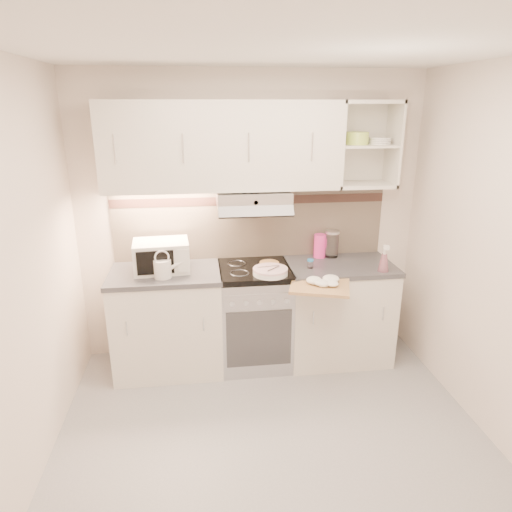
{
  "coord_description": "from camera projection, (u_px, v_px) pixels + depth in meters",
  "views": [
    {
      "loc": [
        -0.45,
        -2.51,
        2.22
      ],
      "look_at": [
        -0.01,
        0.95,
        1.05
      ],
      "focal_mm": 32.0,
      "sensor_mm": 36.0,
      "label": 1
    }
  ],
  "objects": [
    {
      "name": "bread_loaf",
      "position": [
        269.0,
        265.0,
        3.88
      ],
      "size": [
        0.17,
        0.17,
        0.04
      ],
      "primitive_type": "cylinder",
      "color": "olive",
      "rests_on": "electric_range"
    },
    {
      "name": "cutting_board",
      "position": [
        320.0,
        285.0,
        3.56
      ],
      "size": [
        0.55,
        0.52,
        0.02
      ],
      "primitive_type": "cube",
      "rotation": [
        0.0,
        0.0,
        -0.31
      ],
      "color": "tan",
      "rests_on": "base_cabinet_right"
    },
    {
      "name": "dish_towel",
      "position": [
        324.0,
        281.0,
        3.52
      ],
      "size": [
        0.28,
        0.26,
        0.06
      ],
      "primitive_type": null,
      "rotation": [
        0.0,
        0.0,
        0.26
      ],
      "color": "white",
      "rests_on": "cutting_board"
    },
    {
      "name": "ground",
      "position": [
        275.0,
        445.0,
        3.12
      ],
      "size": [
        3.0,
        3.0,
        0.0
      ],
      "primitive_type": "plane",
      "color": "#98989B",
      "rests_on": "ground"
    },
    {
      "name": "spray_bottle",
      "position": [
        384.0,
        260.0,
        3.76
      ],
      "size": [
        0.09,
        0.09,
        0.24
      ],
      "rotation": [
        0.0,
        0.0,
        -0.28
      ],
      "color": "pink",
      "rests_on": "worktop_right"
    },
    {
      "name": "worktop_right",
      "position": [
        340.0,
        266.0,
        3.97
      ],
      "size": [
        0.92,
        0.62,
        0.04
      ],
      "primitive_type": "cube",
      "color": "#47474C",
      "rests_on": "base_cabinet_right"
    },
    {
      "name": "worktop_left",
      "position": [
        165.0,
        274.0,
        3.78
      ],
      "size": [
        0.92,
        0.62,
        0.04
      ],
      "primitive_type": "cube",
      "color": "#47474C",
      "rests_on": "base_cabinet_left"
    },
    {
      "name": "pink_pitcher",
      "position": [
        320.0,
        246.0,
        4.1
      ],
      "size": [
        0.11,
        0.11,
        0.21
      ],
      "rotation": [
        0.0,
        0.0,
        -0.16
      ],
      "color": "#FF349C",
      "rests_on": "worktop_right"
    },
    {
      "name": "room_shell",
      "position": [
        269.0,
        200.0,
        2.95
      ],
      "size": [
        3.04,
        2.84,
        2.52
      ],
      "color": "silver",
      "rests_on": "ground"
    },
    {
      "name": "base_cabinet_right",
      "position": [
        337.0,
        313.0,
        4.11
      ],
      "size": [
        0.9,
        0.6,
        0.86
      ],
      "primitive_type": "cube",
      "color": "silver",
      "rests_on": "ground"
    },
    {
      "name": "electric_range",
      "position": [
        255.0,
        315.0,
        4.01
      ],
      "size": [
        0.6,
        0.6,
        0.9
      ],
      "color": "#B7B7BC",
      "rests_on": "ground"
    },
    {
      "name": "spice_jar",
      "position": [
        310.0,
        263.0,
        3.85
      ],
      "size": [
        0.05,
        0.05,
        0.08
      ],
      "rotation": [
        0.0,
        0.0,
        -0.24
      ],
      "color": "silver",
      "rests_on": "worktop_right"
    },
    {
      "name": "plate_stack",
      "position": [
        270.0,
        271.0,
        3.7
      ],
      "size": [
        0.28,
        0.28,
        0.06
      ],
      "rotation": [
        0.0,
        0.0,
        0.31
      ],
      "color": "white",
      "rests_on": "electric_range"
    },
    {
      "name": "watering_can",
      "position": [
        164.0,
        268.0,
        3.62
      ],
      "size": [
        0.27,
        0.14,
        0.23
      ],
      "rotation": [
        0.0,
        0.0,
        0.16
      ],
      "color": "silver",
      "rests_on": "worktop_left"
    },
    {
      "name": "base_cabinet_left",
      "position": [
        168.0,
        323.0,
        3.93
      ],
      "size": [
        0.9,
        0.6,
        0.86
      ],
      "primitive_type": "cube",
      "color": "silver",
      "rests_on": "ground"
    },
    {
      "name": "glass_jar",
      "position": [
        332.0,
        244.0,
        4.1
      ],
      "size": [
        0.13,
        0.13,
        0.24
      ],
      "rotation": [
        0.0,
        0.0,
        0.12
      ],
      "color": "white",
      "rests_on": "worktop_right"
    },
    {
      "name": "microwave",
      "position": [
        161.0,
        256.0,
        3.76
      ],
      "size": [
        0.47,
        0.36,
        0.25
      ],
      "rotation": [
        0.0,
        0.0,
        0.07
      ],
      "color": "silver",
      "rests_on": "worktop_left"
    }
  ]
}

